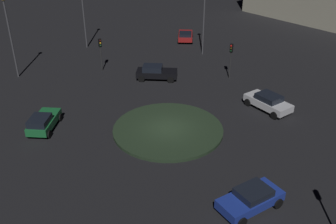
{
  "coord_description": "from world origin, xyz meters",
  "views": [
    {
      "loc": [
        -2.23,
        27.51,
        16.79
      ],
      "look_at": [
        0.0,
        0.0,
        1.78
      ],
      "focal_mm": 41.22,
      "sensor_mm": 36.0,
      "label": 1
    }
  ],
  "objects": [
    {
      "name": "car_white",
      "position": [
        -8.83,
        -4.52,
        0.79
      ],
      "size": [
        4.29,
        4.55,
        1.5
      ],
      "rotation": [
        0.0,
        0.0,
        2.28
      ],
      "color": "white",
      "rests_on": "ground_plane"
    },
    {
      "name": "traffic_light_southwest",
      "position": [
        -5.72,
        -11.41,
        2.78
      ],
      "size": [
        0.37,
        0.4,
        3.89
      ],
      "rotation": [
        0.0,
        0.0,
        1.11
      ],
      "color": "#2D2D2D",
      "rests_on": "ground_plane"
    },
    {
      "name": "car_black",
      "position": [
        2.18,
        -10.68,
        0.78
      ],
      "size": [
        4.33,
        2.06,
        1.51
      ],
      "rotation": [
        0.0,
        0.0,
        3.14
      ],
      "color": "black",
      "rests_on": "ground_plane"
    },
    {
      "name": "traffic_light_southeast",
      "position": [
        8.5,
        -12.49,
        2.67
      ],
      "size": [
        0.37,
        0.4,
        3.73
      ],
      "rotation": [
        0.0,
        0.0,
        2.17
      ],
      "color": "#2D2D2D",
      "rests_on": "ground_plane"
    },
    {
      "name": "streetlamp_south",
      "position": [
        -2.81,
        -18.88,
        6.18
      ],
      "size": [
        0.53,
        0.53,
        9.58
      ],
      "color": "#4C4C51",
      "rests_on": "ground_plane"
    },
    {
      "name": "car_red",
      "position": [
        -0.46,
        -24.16,
        0.69
      ],
      "size": [
        2.18,
        4.15,
        1.3
      ],
      "rotation": [
        0.0,
        0.0,
        -1.55
      ],
      "color": "red",
      "rests_on": "ground_plane"
    },
    {
      "name": "roundabout_island",
      "position": [
        0.0,
        0.0,
        0.12
      ],
      "size": [
        9.21,
        9.21,
        0.24
      ],
      "primitive_type": "cylinder",
      "color": "#263823",
      "rests_on": "ground_plane"
    },
    {
      "name": "streetlamp_southeast",
      "position": [
        12.36,
        -20.21,
        5.92
      ],
      "size": [
        0.5,
        0.5,
        9.48
      ],
      "color": "#4C4C51",
      "rests_on": "ground_plane"
    },
    {
      "name": "car_blue",
      "position": [
        -5.85,
        8.84,
        0.76
      ],
      "size": [
        4.45,
        4.01,
        1.41
      ],
      "rotation": [
        0.0,
        0.0,
        0.65
      ],
      "color": "#1E38A5",
      "rests_on": "ground_plane"
    },
    {
      "name": "car_green",
      "position": [
        10.37,
        0.69,
        0.78
      ],
      "size": [
        1.95,
        3.9,
        1.51
      ],
      "rotation": [
        0.0,
        0.0,
        -1.57
      ],
      "color": "#1E7238",
      "rests_on": "ground_plane"
    },
    {
      "name": "ground_plane",
      "position": [
        0.0,
        0.0,
        0.0
      ],
      "size": [
        114.54,
        114.54,
        0.0
      ],
      "primitive_type": "plane",
      "color": "black"
    },
    {
      "name": "streetlamp_southeast_near",
      "position": [
        17.29,
        -10.05,
        5.43
      ],
      "size": [
        0.49,
        0.49,
        8.67
      ],
      "color": "#4C4C51",
      "rests_on": "ground_plane"
    }
  ]
}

